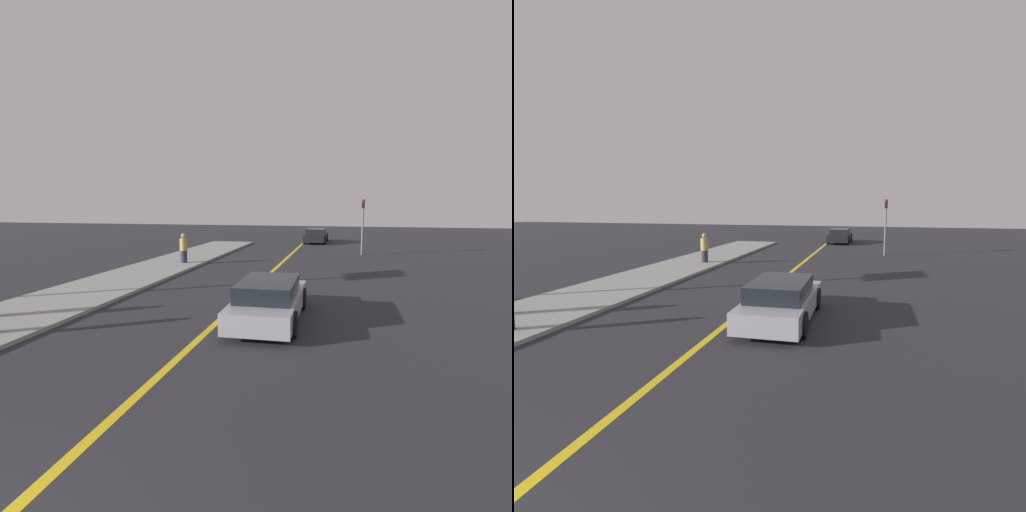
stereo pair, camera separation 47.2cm
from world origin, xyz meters
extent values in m
cube|color=gold|center=(0.00, 18.00, 0.00)|extent=(0.20, 60.00, 0.01)
cube|color=gray|center=(-6.02, 16.02, 0.06)|extent=(3.54, 32.04, 0.12)
cube|color=#9E9EA3|center=(1.43, 9.81, 0.48)|extent=(1.86, 4.73, 0.57)
cube|color=black|center=(1.43, 9.58, 1.00)|extent=(1.60, 2.61, 0.47)
cylinder|color=black|center=(0.57, 11.25, 0.35)|extent=(0.23, 0.69, 0.69)
cylinder|color=black|center=(2.24, 11.28, 0.35)|extent=(0.23, 0.69, 0.69)
cylinder|color=black|center=(0.62, 8.34, 0.35)|extent=(0.23, 0.69, 0.69)
cylinder|color=black|center=(2.30, 8.37, 0.35)|extent=(0.23, 0.69, 0.69)
cube|color=black|center=(1.06, 33.79, 0.51)|extent=(1.87, 4.43, 0.65)
cube|color=black|center=(1.06, 33.58, 1.04)|extent=(1.60, 2.45, 0.41)
cylinder|color=black|center=(0.27, 35.18, 0.34)|extent=(0.24, 0.69, 0.69)
cylinder|color=black|center=(1.93, 35.13, 0.34)|extent=(0.24, 0.69, 0.69)
cylinder|color=black|center=(0.20, 32.46, 0.34)|extent=(0.24, 0.69, 0.69)
cylinder|color=black|center=(1.85, 32.41, 0.34)|extent=(0.24, 0.69, 0.69)
cylinder|color=#282D3D|center=(-5.28, 19.33, 0.46)|extent=(0.37, 0.37, 0.68)
cylinder|color=tan|center=(-5.28, 19.33, 1.14)|extent=(0.43, 0.43, 0.68)
sphere|color=tan|center=(-5.28, 19.33, 1.62)|extent=(0.28, 0.28, 0.28)
cylinder|color=slate|center=(4.66, 25.77, 1.84)|extent=(0.12, 0.12, 3.68)
cube|color=black|center=(4.66, 25.59, 3.40)|extent=(0.18, 0.18, 0.55)
sphere|color=red|center=(4.66, 25.50, 3.57)|extent=(0.14, 0.14, 0.14)
camera|label=1|loc=(3.55, -1.49, 3.41)|focal=28.00mm
camera|label=2|loc=(4.01, -1.38, 3.41)|focal=28.00mm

